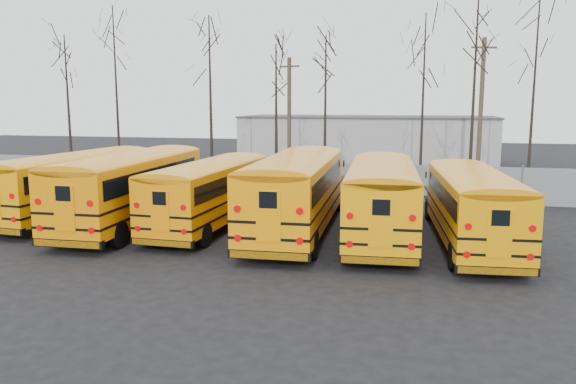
% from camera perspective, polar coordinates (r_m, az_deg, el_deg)
% --- Properties ---
extents(ground, '(120.00, 120.00, 0.00)m').
position_cam_1_polar(ground, '(20.95, -6.04, -5.80)').
color(ground, black).
rests_on(ground, ground).
extents(fence, '(40.00, 0.04, 2.00)m').
position_cam_1_polar(fence, '(32.11, 1.02, 1.30)').
color(fence, gray).
rests_on(fence, ground).
extents(distant_building, '(22.00, 8.00, 4.00)m').
position_cam_1_polar(distant_building, '(51.41, 8.00, 5.29)').
color(distant_building, '#AEADA9').
rests_on(distant_building, ground).
extents(bus_a, '(3.37, 11.25, 3.11)m').
position_cam_1_polar(bus_a, '(27.96, -20.69, 1.23)').
color(bus_a, black).
rests_on(bus_a, ground).
extents(bus_b, '(3.02, 11.74, 3.26)m').
position_cam_1_polar(bus_b, '(25.29, -15.40, 0.92)').
color(bus_b, black).
rests_on(bus_b, ground).
extents(bus_c, '(2.74, 10.59, 2.94)m').
position_cam_1_polar(bus_c, '(24.38, -7.77, 0.43)').
color(bus_c, black).
rests_on(bus_c, ground).
extents(bus_d, '(3.23, 12.00, 3.33)m').
position_cam_1_polar(bus_d, '(22.96, 0.92, 0.55)').
color(bus_d, black).
rests_on(bus_d, ground).
extents(bus_e, '(3.27, 11.29, 3.12)m').
position_cam_1_polar(bus_e, '(22.49, 9.49, -0.07)').
color(bus_e, black).
rests_on(bus_e, ground).
extents(bus_f, '(3.31, 10.66, 2.94)m').
position_cam_1_polar(bus_f, '(22.06, 18.18, -0.87)').
color(bus_f, black).
rests_on(bus_f, ground).
extents(utility_pole_left, '(1.36, 0.63, 8.03)m').
position_cam_1_polar(utility_pole_left, '(34.70, 0.12, 7.07)').
color(utility_pole_left, '#453227').
rests_on(utility_pole_left, ground).
extents(utility_pole_right, '(1.64, 0.66, 9.48)m').
position_cam_1_polar(utility_pole_right, '(39.24, 18.99, 7.91)').
color(utility_pole_right, '#493A29').
rests_on(utility_pole_right, ground).
extents(tree_0, '(0.26, 0.26, 10.03)m').
position_cam_1_polar(tree_0, '(43.46, -21.41, 8.04)').
color(tree_0, black).
rests_on(tree_0, ground).
extents(tree_1, '(0.26, 0.26, 11.56)m').
position_cam_1_polar(tree_1, '(39.40, -17.01, 9.33)').
color(tree_1, black).
rests_on(tree_1, ground).
extents(tree_2, '(0.26, 0.26, 10.97)m').
position_cam_1_polar(tree_2, '(38.35, -7.87, 9.22)').
color(tree_2, black).
rests_on(tree_2, ground).
extents(tree_3, '(0.26, 0.26, 9.17)m').
position_cam_1_polar(tree_3, '(37.86, -1.21, 7.94)').
color(tree_3, black).
rests_on(tree_3, ground).
extents(tree_4, '(0.26, 0.26, 9.29)m').
position_cam_1_polar(tree_4, '(34.27, 3.80, 7.89)').
color(tree_4, black).
rests_on(tree_4, ground).
extents(tree_5, '(0.26, 0.26, 10.46)m').
position_cam_1_polar(tree_5, '(34.41, 13.52, 8.64)').
color(tree_5, black).
rests_on(tree_5, ground).
extents(tree_6, '(0.26, 0.26, 11.12)m').
position_cam_1_polar(tree_6, '(33.21, 18.33, 9.00)').
color(tree_6, black).
rests_on(tree_6, ground).
extents(tree_7, '(0.26, 0.26, 11.40)m').
position_cam_1_polar(tree_7, '(34.61, 23.66, 8.92)').
color(tree_7, black).
rests_on(tree_7, ground).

